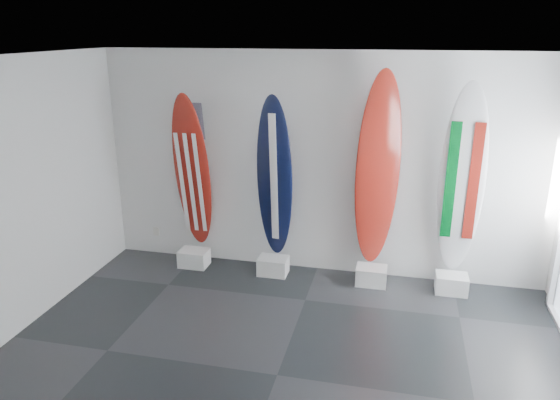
% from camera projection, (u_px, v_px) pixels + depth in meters
% --- Properties ---
extents(floor, '(6.00, 6.00, 0.00)m').
position_uv_depth(floor, '(277.00, 375.00, 5.20)').
color(floor, black).
rests_on(floor, ground).
extents(ceiling, '(6.00, 6.00, 0.00)m').
position_uv_depth(ceiling, '(277.00, 61.00, 4.26)').
color(ceiling, white).
rests_on(ceiling, wall_back).
extents(wall_back, '(6.00, 0.00, 6.00)m').
position_uv_depth(wall_back, '(320.00, 166.00, 7.04)').
color(wall_back, white).
rests_on(wall_back, ground).
extents(display_block_usa, '(0.40, 0.30, 0.24)m').
position_uv_depth(display_block_usa, '(194.00, 258.00, 7.55)').
color(display_block_usa, white).
rests_on(display_block_usa, floor).
extents(surfboard_usa, '(0.52, 0.47, 2.24)m').
position_uv_depth(surfboard_usa, '(192.00, 173.00, 7.25)').
color(surfboard_usa, maroon).
rests_on(surfboard_usa, display_block_usa).
extents(display_block_navy, '(0.40, 0.30, 0.24)m').
position_uv_depth(display_block_navy, '(273.00, 266.00, 7.30)').
color(display_block_navy, white).
rests_on(display_block_navy, floor).
extents(surfboard_navy, '(0.53, 0.30, 2.23)m').
position_uv_depth(surfboard_navy, '(275.00, 178.00, 7.01)').
color(surfboard_navy, black).
rests_on(surfboard_navy, display_block_navy).
extents(display_block_swiss, '(0.40, 0.30, 0.24)m').
position_uv_depth(display_block_swiss, '(371.00, 276.00, 7.01)').
color(display_block_swiss, white).
rests_on(display_block_swiss, floor).
extents(surfboard_swiss, '(0.63, 0.43, 2.58)m').
position_uv_depth(surfboard_swiss, '(378.00, 172.00, 6.67)').
color(surfboard_swiss, maroon).
rests_on(surfboard_swiss, display_block_swiss).
extents(display_block_italy, '(0.40, 0.30, 0.24)m').
position_uv_depth(display_block_italy, '(451.00, 283.00, 6.79)').
color(display_block_italy, white).
rests_on(display_block_italy, floor).
extents(surfboard_italy, '(0.56, 0.25, 2.45)m').
position_uv_depth(surfboard_italy, '(462.00, 181.00, 6.47)').
color(surfboard_italy, white).
rests_on(surfboard_italy, display_block_italy).
extents(wall_outlet, '(0.09, 0.02, 0.13)m').
position_uv_depth(wall_outlet, '(156.00, 231.00, 7.90)').
color(wall_outlet, silver).
rests_on(wall_outlet, wall_back).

